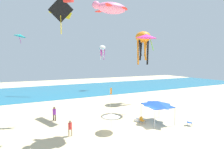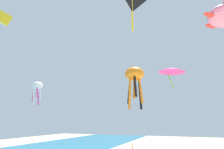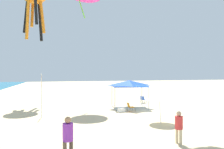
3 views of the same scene
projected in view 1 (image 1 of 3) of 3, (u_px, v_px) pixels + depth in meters
ground at (147, 130)px, 19.67m from camera, size 120.00×120.00×0.10m
ocean_strip at (78, 89)px, 48.17m from camera, size 120.00×23.08×0.02m
canopy_tent at (157, 103)px, 21.92m from camera, size 3.34×3.75×2.84m
beach_umbrella at (111, 115)px, 18.92m from camera, size 2.01×2.01×2.20m
folding_chair_facing_ocean at (189, 122)px, 20.97m from camera, size 0.80×0.81×0.82m
folding_chair_near_cooler at (142, 120)px, 21.70m from camera, size 0.58×0.67×0.82m
cooler_box at (137, 120)px, 22.47m from camera, size 0.64×0.73×0.40m
banner_flag at (110, 96)px, 28.31m from camera, size 0.36×0.06×3.63m
person_kite_handler at (54, 113)px, 22.66m from camera, size 0.45×0.45×1.88m
person_far_stroller at (70, 127)px, 17.94m from camera, size 0.45×0.40×1.70m
kite_octopus_orange at (143, 39)px, 32.13m from camera, size 2.82×2.82×6.27m
kite_parafoil_yellow at (60, 13)px, 40.11m from camera, size 4.90×3.46×3.41m
kite_delta_magenta at (147, 36)px, 25.74m from camera, size 3.80×3.83×2.55m
kite_turtle_pink at (111, 8)px, 17.85m from camera, size 3.84×3.46×1.47m
kite_diamond_black at (61, 11)px, 21.58m from camera, size 2.97×1.54×4.70m
kite_octopus_white at (102, 48)px, 46.89m from camera, size 1.79×1.79×3.97m
kite_delta_teal at (20, 35)px, 39.41m from camera, size 2.83×2.79×2.27m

